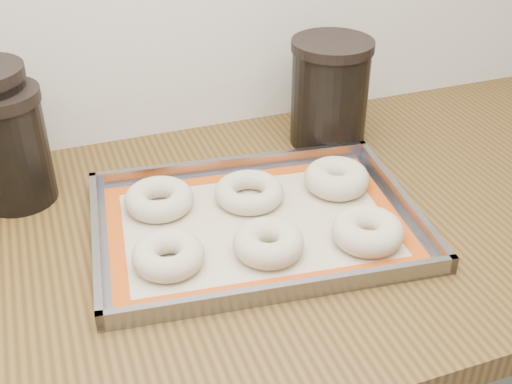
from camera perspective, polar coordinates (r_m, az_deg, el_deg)
name	(u,v)px	position (r m, az deg, el deg)	size (l,w,h in m)	color
countertop	(184,249)	(0.93, -6.40, -5.04)	(3.06, 0.68, 0.04)	brown
baking_tray	(256,223)	(0.93, 0.00, -2.76)	(0.49, 0.38, 0.03)	gray
baking_mat	(256,224)	(0.93, 0.00, -2.87)	(0.45, 0.34, 0.00)	#C6B793
bagel_front_left	(168,255)	(0.85, -7.80, -5.59)	(0.10, 0.10, 0.03)	beige
bagel_front_mid	(268,243)	(0.86, 1.12, -4.53)	(0.10, 0.10, 0.04)	beige
bagel_front_right	(368,231)	(0.89, 9.89, -3.45)	(0.10, 0.10, 0.04)	beige
bagel_back_left	(159,199)	(0.96, -8.62, -0.62)	(0.10, 0.10, 0.03)	beige
bagel_back_mid	(249,192)	(0.97, -0.60, -0.02)	(0.10, 0.10, 0.03)	beige
bagel_back_right	(337,178)	(1.00, 7.19, 1.22)	(0.10, 0.10, 0.04)	beige
canister_mid	(10,147)	(1.01, -21.06, 3.78)	(0.12, 0.12, 0.18)	black
canister_right	(330,92)	(1.12, 6.56, 8.79)	(0.14, 0.14, 0.19)	black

